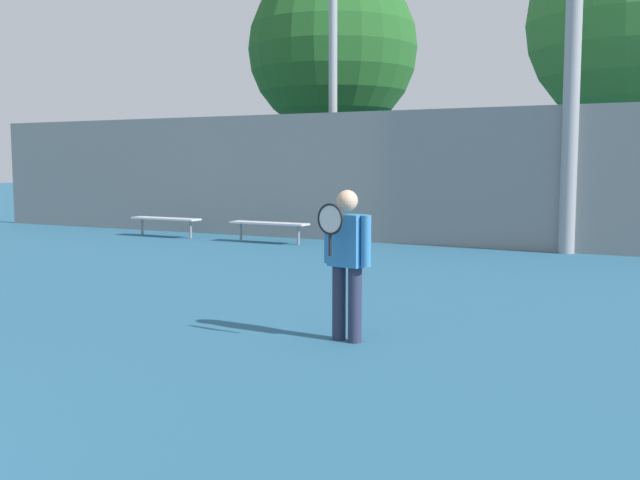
# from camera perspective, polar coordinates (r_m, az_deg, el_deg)

# --- Properties ---
(tennis_player) EXTENTS (0.56, 0.45, 1.55)m
(tennis_player) POSITION_cam_1_polar(r_m,az_deg,el_deg) (7.57, 2.03, -1.25)
(tennis_player) COLOR #282D47
(tennis_player) RESTS_ON ground_plane
(bench_courtside_far) EXTENTS (1.87, 0.40, 0.47)m
(bench_courtside_far) POSITION_cam_1_polar(r_m,az_deg,el_deg) (18.61, -11.68, 1.54)
(bench_courtside_far) COLOR silver
(bench_courtside_far) RESTS_ON ground_plane
(bench_adjacent_court) EXTENTS (1.90, 0.40, 0.47)m
(bench_adjacent_court) POSITION_cam_1_polar(r_m,az_deg,el_deg) (16.89, -3.91, 1.21)
(bench_adjacent_court) COLOR silver
(bench_adjacent_court) RESTS_ON ground_plane
(light_pole_far_right) EXTENTS (0.90, 0.60, 8.53)m
(light_pole_far_right) POSITION_cam_1_polar(r_m,az_deg,el_deg) (18.48, 1.00, 17.16)
(light_pole_far_right) COLOR #939399
(light_pole_far_right) RESTS_ON ground_plane
(back_fence) EXTENTS (26.79, 0.06, 2.96)m
(back_fence) POSITION_cam_1_polar(r_m,az_deg,el_deg) (16.40, 9.50, 4.68)
(back_fence) COLOR gray
(back_fence) RESTS_ON ground_plane
(tree_green_tall) EXTENTS (5.14, 5.14, 7.69)m
(tree_green_tall) POSITION_cam_1_polar(r_m,az_deg,el_deg) (19.97, 23.02, 14.96)
(tree_green_tall) COLOR brown
(tree_green_tall) RESTS_ON ground_plane
(tree_green_broad) EXTENTS (5.44, 5.44, 8.16)m
(tree_green_broad) POSITION_cam_1_polar(r_m,az_deg,el_deg) (24.85, 0.98, 14.31)
(tree_green_broad) COLOR brown
(tree_green_broad) RESTS_ON ground_plane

